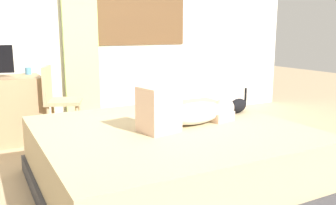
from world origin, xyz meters
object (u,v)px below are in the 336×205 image
bed (169,157)px  person_lying (187,111)px  cat (237,106)px  desk (0,111)px  cup (28,71)px  chair_by_desk (57,97)px

bed → person_lying: (0.15, -0.03, 0.37)m
person_lying → cat: person_lying is taller
desk → cup: (0.34, 0.15, 0.41)m
chair_by_desk → person_lying: bearing=-68.8°
person_lying → cup: 2.27m
bed → cat: bearing=9.7°
bed → cup: cup is taller
person_lying → cat: size_ratio=2.81×
person_lying → chair_by_desk: bearing=111.2°
person_lying → cup: (-0.90, 2.08, 0.17)m
person_lying → cat: (0.63, 0.16, -0.05)m
person_lying → cup: person_lying is taller
desk → chair_by_desk: chair_by_desk is taller
person_lying → chair_by_desk: size_ratio=1.10×
cat → chair_by_desk: size_ratio=0.39×
bed → cup: 2.25m
person_lying → cat: bearing=14.2°
bed → chair_by_desk: bearing=107.1°
chair_by_desk → cup: bearing=121.6°
desk → cup: bearing=23.3°
cat → cup: (-1.53, 1.92, 0.21)m
cat → chair_by_desk: 2.01m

